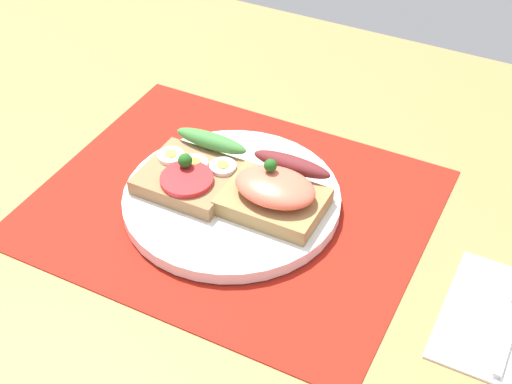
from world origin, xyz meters
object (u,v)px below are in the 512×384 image
sandwich_egg_tomato (193,171)px  sandwich_salmon (277,190)px  plate (232,199)px  napkin (507,322)px

sandwich_egg_tomato → sandwich_salmon: (10.10, 0.49, 0.69)cm
plate → sandwich_salmon: sandwich_salmon is taller
plate → napkin: plate is taller
plate → napkin: (30.93, -2.90, -0.71)cm
napkin → sandwich_egg_tomato: bearing=175.1°
sandwich_egg_tomato → plate: bearing=-2.2°
napkin → sandwich_salmon: bearing=172.1°
napkin → plate: bearing=174.6°
sandwich_egg_tomato → sandwich_salmon: 10.14cm
sandwich_egg_tomato → napkin: size_ratio=0.73×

